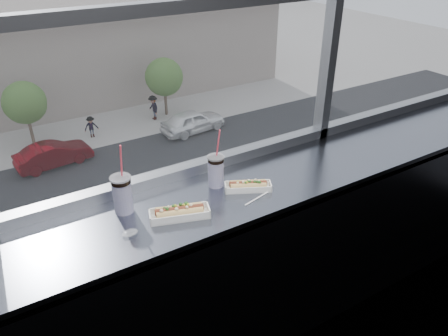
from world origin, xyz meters
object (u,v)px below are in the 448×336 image
hotdog_tray_right (248,186)px  car_near_c (39,231)px  hotdog_tray_left (180,212)px  car_far_c (193,117)px  car_near_e (257,164)px  pedestrian_d (153,105)px  car_far_b (53,151)px  soda_cup_right (216,170)px  wrapper (130,233)px  pedestrian_c (91,125)px  car_near_d (151,195)px  loose_straw (259,197)px  tree_center (25,103)px  tree_right (164,77)px  soda_cup_left (122,193)px

hotdog_tray_right → car_near_c: bearing=117.2°
hotdog_tray_left → car_far_c: size_ratio=0.05×
car_near_e → pedestrian_d: bearing=4.6°
car_far_b → car_near_e: 12.58m
hotdog_tray_left → soda_cup_right: (0.30, 0.16, 0.07)m
wrapper → car_far_c: size_ratio=0.01×
car_far_c → pedestrian_c: 7.16m
soda_cup_right → car_near_c: size_ratio=0.05×
car_near_c → car_far_c: 14.53m
wrapper → car_near_d: 20.57m
car_near_d → loose_straw: bearing=169.1°
hotdog_tray_left → hotdog_tray_right: hotdog_tray_left is taller
wrapper → car_near_d: bearing=69.6°
wrapper → car_far_c: wrapper is taller
car_far_c → tree_center: size_ratio=1.47×
loose_straw → tree_right: size_ratio=0.05×
car_far_c → car_near_e: car_far_c is taller
tree_right → hotdog_tray_right: bearing=-112.6°
car_near_c → car_far_b: (2.38, 8.00, -0.03)m
car_far_c → pedestrian_c: size_ratio=3.50×
soda_cup_right → car_near_d: 20.33m
hotdog_tray_left → pedestrian_c: bearing=95.9°
tree_right → car_near_c: bearing=-134.6°
wrapper → pedestrian_d: 32.04m
soda_cup_right → car_far_c: 29.25m
hotdog_tray_right → car_near_d: (5.41, 16.31, -10.92)m
hotdog_tray_left → car_near_c: size_ratio=0.05×
car_far_b → pedestrian_c: 4.35m
car_far_c → car_near_c: bearing=117.4°
hotdog_tray_right → soda_cup_left: 0.65m
car_far_b → car_near_e: size_ratio=0.96×
pedestrian_d → tree_center: tree_center is taller
hotdog_tray_left → wrapper: hotdog_tray_left is taller
car_near_e → pedestrian_d: size_ratio=2.74×
hotdog_tray_right → car_far_c: 29.27m
wrapper → loose_straw: bearing=-4.8°
car_near_c → tree_center: tree_center is taller
wrapper → tree_center: wrapper is taller
car_near_c → car_near_e: 12.08m
hotdog_tray_left → pedestrian_c: 30.07m
hotdog_tray_right → car_near_e: (12.01, 16.31, -11.02)m
hotdog_tray_right → wrapper: (-0.67, -0.04, -0.01)m
car_near_d → tree_center: 12.67m
hotdog_tray_left → soda_cup_left: 0.29m
soda_cup_right → soda_cup_left: bearing=177.1°
soda_cup_left → soda_cup_right: soda_cup_left is taller
wrapper → car_near_e: size_ratio=0.01×
soda_cup_left → pedestrian_d: soda_cup_left is taller
wrapper → pedestrian_c: bearing=77.2°
car_near_c → car_near_e: size_ratio=0.99×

